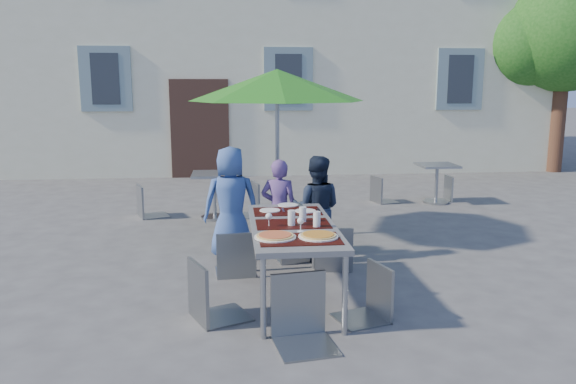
{
  "coord_description": "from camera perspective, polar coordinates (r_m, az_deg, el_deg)",
  "views": [
    {
      "loc": [
        -1.32,
        -5.3,
        2.06
      ],
      "look_at": [
        -0.69,
        0.8,
        0.89
      ],
      "focal_mm": 35.0,
      "sensor_mm": 36.0,
      "label": 1
    }
  ],
  "objects": [
    {
      "name": "pizza_near_left",
      "position": [
        4.9,
        -1.32,
        -4.5
      ],
      "size": [
        0.37,
        0.37,
        0.03
      ],
      "color": "white",
      "rests_on": "dining_table"
    },
    {
      "name": "chair_2",
      "position": [
        6.32,
        4.64,
        -2.95
      ],
      "size": [
        0.47,
        0.47,
        0.96
      ],
      "color": "slate",
      "rests_on": "ground"
    },
    {
      "name": "tree",
      "position": [
        15.1,
        26.43,
        14.21
      ],
      "size": [
        3.6,
        3.0,
        4.7
      ],
      "color": "#4A2D20",
      "rests_on": "ground"
    },
    {
      "name": "child_1",
      "position": [
        6.7,
        -0.9,
        -1.77
      ],
      "size": [
        0.51,
        0.4,
        1.21
      ],
      "primitive_type": "imported",
      "rotation": [
        0.0,
        0.0,
        2.85
      ],
      "color": "#5A3E7F",
      "rests_on": "ground"
    },
    {
      "name": "chair_3",
      "position": [
        4.98,
        -8.07,
        -6.31
      ],
      "size": [
        0.6,
        0.6,
        1.03
      ],
      "color": "slate",
      "rests_on": "ground"
    },
    {
      "name": "bg_chair_r_0",
      "position": [
        8.92,
        -4.01,
        1.37
      ],
      "size": [
        0.54,
        0.54,
        1.03
      ],
      "color": "gray",
      "rests_on": "ground"
    },
    {
      "name": "patio_umbrella",
      "position": [
        7.49,
        -1.11,
        10.63
      ],
      "size": [
        2.33,
        2.33,
        2.27
      ],
      "color": "#9B9EA2",
      "rests_on": "ground"
    },
    {
      "name": "child_2",
      "position": [
        6.65,
        2.87,
        -1.67
      ],
      "size": [
        0.68,
        0.49,
        1.26
      ],
      "primitive_type": "imported",
      "rotation": [
        0.0,
        0.0,
        2.9
      ],
      "color": "#182136",
      "rests_on": "ground"
    },
    {
      "name": "chair_0",
      "position": [
        6.11,
        -5.4,
        -3.44
      ],
      "size": [
        0.46,
        0.46,
        0.96
      ],
      "color": "gray",
      "rests_on": "ground"
    },
    {
      "name": "pizza_near_right",
      "position": [
        4.93,
        3.1,
        -4.44
      ],
      "size": [
        0.35,
        0.35,
        0.03
      ],
      "color": "white",
      "rests_on": "dining_table"
    },
    {
      "name": "child_0",
      "position": [
        6.77,
        -5.8,
        -1.06
      ],
      "size": [
        0.69,
        0.47,
        1.36
      ],
      "primitive_type": "imported",
      "rotation": [
        0.0,
        0.0,
        3.2
      ],
      "color": "#38579C",
      "rests_on": "ground"
    },
    {
      "name": "glassware",
      "position": [
        5.32,
        1.21,
        -2.62
      ],
      "size": [
        0.51,
        0.42,
        0.15
      ],
      "color": "silver",
      "rests_on": "dining_table"
    },
    {
      "name": "bg_chair_l_1",
      "position": [
        10.1,
        9.46,
        1.85
      ],
      "size": [
        0.49,
        0.49,
        0.89
      ],
      "color": "gray",
      "rests_on": "ground"
    },
    {
      "name": "bg_chair_l_0",
      "position": [
        9.12,
        -14.25,
        1.04
      ],
      "size": [
        0.55,
        0.55,
        0.97
      ],
      "color": "gray",
      "rests_on": "ground"
    },
    {
      "name": "chair_4",
      "position": [
        5.04,
        8.45,
        -6.83
      ],
      "size": [
        0.52,
        0.52,
        0.93
      ],
      "color": "gray",
      "rests_on": "ground"
    },
    {
      "name": "ground",
      "position": [
        5.84,
        7.7,
        -10.0
      ],
      "size": [
        90.0,
        90.0,
        0.0
      ],
      "primitive_type": "plane",
      "color": "#424143",
      "rests_on": "ground"
    },
    {
      "name": "place_settings",
      "position": [
        6.02,
        0.0,
        -1.7
      ],
      "size": [
        0.63,
        0.53,
        0.01
      ],
      "color": "white",
      "rests_on": "dining_table"
    },
    {
      "name": "cafe_table_1",
      "position": [
        10.25,
        14.87,
        1.42
      ],
      "size": [
        0.65,
        0.65,
        0.7
      ],
      "color": "#9B9EA2",
      "rests_on": "ground"
    },
    {
      "name": "chair_1",
      "position": [
        6.59,
        0.62,
        -2.94
      ],
      "size": [
        0.45,
        0.46,
        0.86
      ],
      "color": "gray",
      "rests_on": "ground"
    },
    {
      "name": "bg_chair_r_1",
      "position": [
        10.49,
        15.6,
        1.81
      ],
      "size": [
        0.39,
        0.38,
        0.86
      ],
      "color": "gray",
      "rests_on": "ground"
    },
    {
      "name": "dining_table",
      "position": [
        5.41,
        0.5,
        -3.84
      ],
      "size": [
        0.8,
        1.85,
        0.76
      ],
      "color": "#444549",
      "rests_on": "ground"
    },
    {
      "name": "cafe_table_0",
      "position": [
        8.81,
        -7.49,
        0.41
      ],
      "size": [
        0.68,
        0.68,
        0.73
      ],
      "color": "#9B9EA2",
      "rests_on": "ground"
    },
    {
      "name": "chair_5",
      "position": [
        4.52,
        1.42,
        -7.79
      ],
      "size": [
        0.53,
        0.53,
        1.05
      ],
      "color": "gray",
      "rests_on": "ground"
    }
  ]
}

